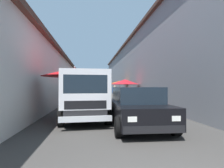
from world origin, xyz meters
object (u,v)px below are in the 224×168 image
object	(u,v)px
fruit_stall_near_left	(75,77)
fruit_stall_far_right	(125,84)
vendor_by_crates	(115,92)
parked_scooter	(149,103)
fruit_stall_mid_lane	(88,84)
plastic_stool	(144,112)
fruit_stall_near_right	(120,86)
delivery_truck	(85,97)
vendor_in_shade	(74,96)
hatchback_car	(137,106)

from	to	relation	value
fruit_stall_near_left	fruit_stall_far_right	distance (m)	8.59
vendor_by_crates	parked_scooter	world-z (taller)	vendor_by_crates
fruit_stall_mid_lane	plastic_stool	xyz separation A→B (m)	(-4.17, -2.50, -1.35)
fruit_stall_near_right	fruit_stall_far_right	distance (m)	5.06
delivery_truck	parked_scooter	size ratio (longest dim) A/B	3.04
delivery_truck	vendor_by_crates	xyz separation A→B (m)	(11.46, -2.84, -0.11)
fruit_stall_mid_lane	vendor_in_shade	size ratio (longest dim) A/B	1.71
hatchback_car	plastic_stool	world-z (taller)	hatchback_car
fruit_stall_near_right	vendor_in_shade	distance (m)	11.48
fruit_stall_mid_lane	parked_scooter	world-z (taller)	fruit_stall_mid_lane
fruit_stall_mid_lane	delivery_truck	size ratio (longest dim) A/B	0.55
vendor_by_crates	plastic_stool	world-z (taller)	vendor_by_crates
fruit_stall_mid_lane	vendor_in_shade	xyz separation A→B (m)	(-1.68, 0.77, -0.75)
fruit_stall_near_left	vendor_by_crates	world-z (taller)	fruit_stall_near_left
fruit_stall_mid_lane	parked_scooter	bearing A→B (deg)	-104.75
fruit_stall_far_right	delivery_truck	xyz separation A→B (m)	(-8.20, 3.30, -0.64)
fruit_stall_far_right	vendor_by_crates	world-z (taller)	fruit_stall_far_right
vendor_by_crates	parked_scooter	bearing A→B (deg)	-172.43
fruit_stall_near_right	vendor_in_shade	xyz separation A→B (m)	(-10.58, 4.41, -0.66)
fruit_stall_mid_lane	delivery_truck	distance (m)	4.38
delivery_truck	vendor_in_shade	world-z (taller)	delivery_truck
fruit_stall_near_right	vendor_in_shade	bearing A→B (deg)	157.40
fruit_stall_near_left	fruit_stall_far_right	world-z (taller)	fruit_stall_near_left
fruit_stall_mid_lane	plastic_stool	bearing A→B (deg)	-149.04
parked_scooter	fruit_stall_near_left	bearing A→B (deg)	123.09
fruit_stall_mid_lane	hatchback_car	distance (m)	5.73
fruit_stall_far_right	fruit_stall_mid_lane	distance (m)	5.04
fruit_stall_near_right	vendor_by_crates	distance (m)	2.10
plastic_stool	hatchback_car	bearing A→B (deg)	151.49
fruit_stall_near_left	delivery_truck	distance (m)	1.09
fruit_stall_mid_lane	hatchback_car	world-z (taller)	fruit_stall_mid_lane
fruit_stall_near_right	hatchback_car	size ratio (longest dim) A/B	0.57
hatchback_car	vendor_by_crates	bearing A→B (deg)	-4.13
hatchback_car	delivery_truck	distance (m)	2.21
fruit_stall_mid_lane	fruit_stall_far_right	bearing A→B (deg)	-39.88
vendor_in_shade	delivery_truck	bearing A→B (deg)	-165.37
fruit_stall_near_right	fruit_stall_near_left	bearing A→B (deg)	161.95
fruit_stall_far_right	vendor_by_crates	distance (m)	3.37
fruit_stall_mid_lane	delivery_truck	bearing A→B (deg)	179.05
fruit_stall_far_right	hatchback_car	bearing A→B (deg)	171.60
fruit_stall_mid_lane	vendor_by_crates	distance (m)	7.68
vendor_in_shade	plastic_stool	bearing A→B (deg)	-127.36
vendor_by_crates	fruit_stall_mid_lane	bearing A→B (deg)	158.76
hatchback_car	vendor_in_shade	world-z (taller)	vendor_in_shade
vendor_by_crates	vendor_in_shade	xyz separation A→B (m)	(-8.80, 3.54, 0.00)
fruit_stall_near_left	parked_scooter	world-z (taller)	fruit_stall_near_left
vendor_by_crates	parked_scooter	distance (m)	8.22
hatchback_car	delivery_truck	bearing A→B (deg)	62.67
fruit_stall_near_right	fruit_stall_far_right	world-z (taller)	fruit_stall_near_right
delivery_truck	plastic_stool	bearing A→B (deg)	-86.36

